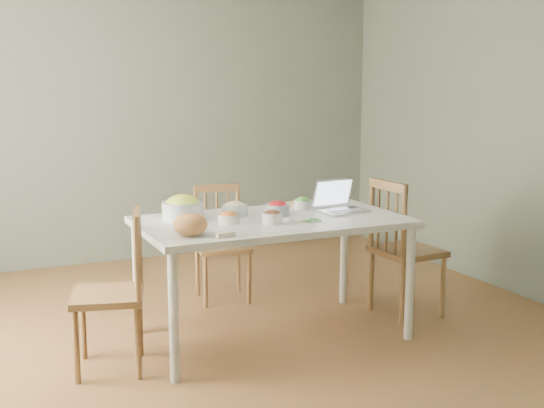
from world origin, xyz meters
name	(u,v)px	position (x,y,z in m)	size (l,w,h in m)	color
floor	(238,340)	(0.00, 0.00, 0.00)	(5.00, 5.00, 0.00)	brown
wall_back	(142,123)	(0.00, 2.50, 1.35)	(5.00, 0.00, 2.70)	#5E685B
wall_front	(522,203)	(0.00, -2.50, 1.35)	(5.00, 0.00, 2.70)	#5E685B
wall_right	(528,132)	(2.50, 0.00, 1.35)	(0.00, 5.00, 2.70)	#5E685B
dining_table	(272,278)	(0.25, -0.02, 0.42)	(1.77, 1.00, 0.83)	white
chair_far	(222,244)	(0.22, 0.89, 0.46)	(0.41, 0.39, 0.92)	brown
chair_left	(108,292)	(-0.89, -0.11, 0.49)	(0.44, 0.41, 0.98)	brown
chair_right	(407,248)	(1.36, -0.02, 0.52)	(0.46, 0.44, 1.03)	brown
bread_boule	(190,224)	(-0.41, -0.28, 0.90)	(0.21, 0.21, 0.13)	tan
butter_stick	(225,235)	(-0.24, -0.42, 0.85)	(0.11, 0.03, 0.03)	beige
bowl_squash	(183,208)	(-0.31, 0.20, 0.91)	(0.28, 0.28, 0.16)	#D5D544
bowl_carrot	(229,218)	(-0.08, -0.06, 0.87)	(0.14, 0.14, 0.08)	orange
bowl_onion	(235,209)	(0.06, 0.18, 0.88)	(0.18, 0.18, 0.10)	beige
bowl_mushroom	(272,217)	(0.18, -0.17, 0.88)	(0.13, 0.13, 0.09)	black
bowl_redpep	(277,208)	(0.33, 0.07, 0.88)	(0.17, 0.17, 0.10)	#C20010
bowl_broccoli	(303,203)	(0.60, 0.22, 0.87)	(0.13, 0.13, 0.08)	#205B24
flatbread	(296,204)	(0.62, 0.38, 0.84)	(0.19, 0.19, 0.02)	beige
basil_bunch	(311,219)	(0.45, -0.19, 0.84)	(0.17, 0.17, 0.02)	#1F6F1E
laptop	(344,197)	(0.81, -0.02, 0.94)	(0.33, 0.29, 0.22)	silver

